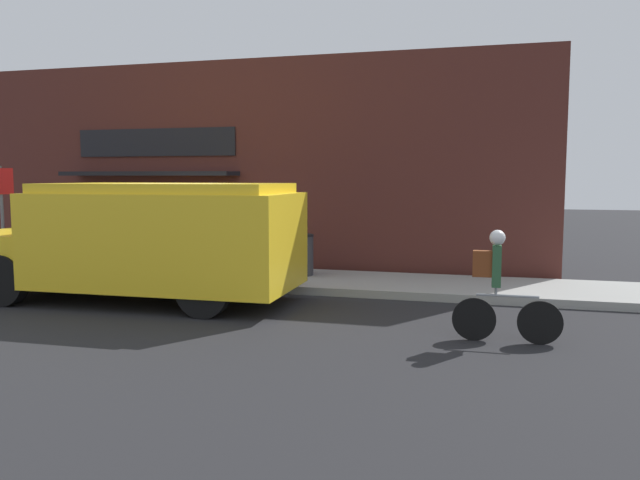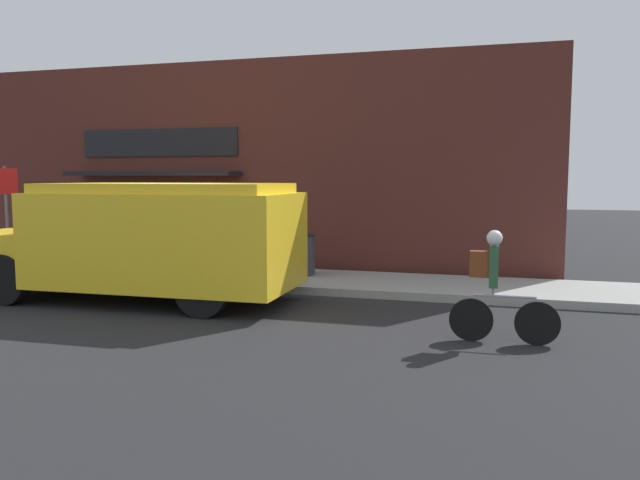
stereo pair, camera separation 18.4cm
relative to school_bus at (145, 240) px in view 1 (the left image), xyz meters
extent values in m
plane|color=#232326|center=(0.04, 1.35, -1.14)|extent=(70.00, 70.00, 0.00)
cube|color=#999993|center=(0.04, 2.51, -1.06)|extent=(28.00, 2.32, 0.16)
cube|color=#4C231E|center=(0.04, 3.96, 1.37)|extent=(14.95, 0.18, 5.02)
cube|color=black|center=(-1.96, 3.85, 1.97)|extent=(4.24, 0.05, 0.67)
cube|color=black|center=(-1.96, 3.47, 1.21)|extent=(4.45, 0.80, 0.10)
cube|color=yellow|center=(0.43, 0.01, 0.02)|extent=(4.69, 2.32, 1.67)
cube|color=yellow|center=(-2.65, -0.05, -0.36)|extent=(1.57, 2.08, 0.92)
cube|color=yellow|center=(0.43, 0.01, 0.94)|extent=(4.31, 2.13, 0.17)
cube|color=red|center=(-0.87, 1.34, 0.10)|extent=(0.03, 0.44, 0.44)
cylinder|color=black|center=(-2.26, 0.91, -0.68)|extent=(0.92, 0.28, 0.91)
cylinder|color=black|center=(-2.22, -1.00, -0.68)|extent=(0.92, 0.28, 0.91)
cylinder|color=black|center=(1.56, 0.98, -0.68)|extent=(0.92, 0.28, 0.91)
cylinder|color=black|center=(1.60, -0.92, -0.68)|extent=(0.92, 0.28, 0.91)
cylinder|color=black|center=(6.73, -1.19, -0.84)|extent=(0.60, 0.05, 0.60)
cylinder|color=black|center=(5.86, -1.21, -0.84)|extent=(0.60, 0.05, 0.60)
cylinder|color=#999EA3|center=(6.29, -1.20, -0.49)|extent=(0.83, 0.05, 0.04)
cylinder|color=#999EA3|center=(6.14, -1.20, -0.43)|extent=(0.04, 0.04, 0.12)
cube|color=#2D5B38|center=(6.14, -1.20, -0.08)|extent=(0.12, 0.20, 0.57)
sphere|color=white|center=(6.14, -1.20, 0.31)|extent=(0.21, 0.21, 0.21)
cube|color=brown|center=(5.95, -1.21, -0.05)|extent=(0.26, 0.14, 0.36)
cylinder|color=slate|center=(-4.85, 1.92, 0.20)|extent=(0.07, 0.07, 2.37)
cylinder|color=#38383D|center=(2.06, 2.77, -0.56)|extent=(0.63, 0.63, 0.84)
cylinder|color=black|center=(2.06, 2.77, -0.12)|extent=(0.64, 0.64, 0.04)
camera|label=1|loc=(6.04, -9.99, 1.14)|focal=35.00mm
camera|label=2|loc=(6.22, -9.94, 1.14)|focal=35.00mm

